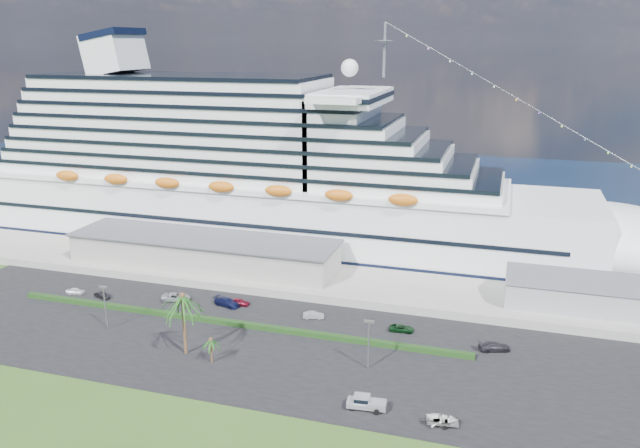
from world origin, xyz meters
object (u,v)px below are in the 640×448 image
(parked_car_3, at_px, (227,302))
(pickup_truck, at_px, (366,402))
(boat_trailer, at_px, (443,419))
(cruise_ship, at_px, (258,178))

(parked_car_3, distance_m, pickup_truck, 43.29)
(pickup_truck, height_order, boat_trailer, pickup_truck)
(pickup_truck, bearing_deg, cruise_ship, 123.06)
(parked_car_3, height_order, boat_trailer, parked_car_3)
(cruise_ship, distance_m, parked_car_3, 44.46)
(cruise_ship, xyz_separation_m, pickup_truck, (43.75, -67.22, -15.49))
(parked_car_3, distance_m, boat_trailer, 52.68)
(pickup_truck, xyz_separation_m, boat_trailer, (10.82, -0.90, -0.08))
(parked_car_3, bearing_deg, boat_trailer, -106.61)
(pickup_truck, distance_m, boat_trailer, 10.85)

